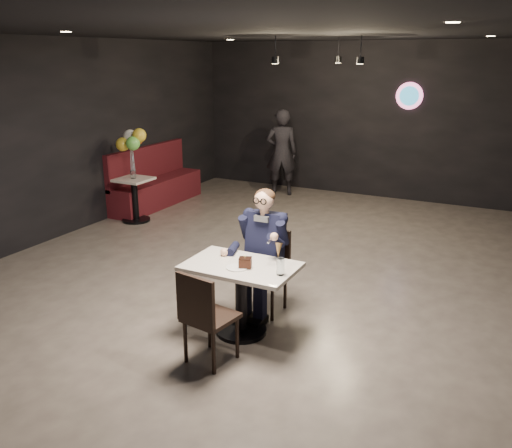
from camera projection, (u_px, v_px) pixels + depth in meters
The scene contains 17 objects.
floor at pixel (267, 268), 7.25m from camera, with size 9.00×9.00×0.00m, color gray.
wall_sign at pixel (409, 96), 10.12m from camera, with size 0.50×0.06×0.50m, color pink, non-canonical shape.
pendant_lights at pixel (326, 45), 8.10m from camera, with size 1.40×1.20×0.36m, color black.
main_table at pixel (241, 299), 5.47m from camera, with size 1.10×0.70×0.75m, color white.
chair_far at pixel (265, 273), 5.91m from camera, with size 0.42×0.46×0.92m, color black.
chair_near at pixel (211, 315), 4.95m from camera, with size 0.42×0.46×0.92m, color black.
seated_man at pixel (265, 250), 5.84m from camera, with size 0.60×0.80×1.44m, color black.
dessert_plate at pixel (237, 268), 5.27m from camera, with size 0.21×0.21×0.01m, color white.
cake_slice at pixel (245, 263), 5.26m from camera, with size 0.12×0.10×0.09m, color black.
mint_leaf at pixel (243, 260), 5.22m from camera, with size 0.06×0.04×0.01m, color #2F8C2E.
sundae_glass at pixel (280, 266), 5.09m from camera, with size 0.07×0.07×0.17m, color silver.
wafer_cone at pixel (279, 250), 5.04m from camera, with size 0.07×0.07×0.14m, color tan.
booth_bench at pixel (156, 177), 10.14m from camera, with size 0.55×2.22×1.11m, color #410E12.
side_table at pixel (135, 202), 9.22m from camera, with size 0.54×0.54×0.68m, color white.
balloon_vase at pixel (133, 174), 9.08m from camera, with size 0.09×0.09×0.14m, color silver.
balloon_bunch at pixel (131, 149), 8.95m from camera, with size 0.42×0.42×0.69m, color yellow.
passerby at pixel (282, 152), 10.86m from camera, with size 0.63×0.41×1.72m, color black.
Camera 1 is at (2.90, -6.09, 2.74)m, focal length 38.00 mm.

